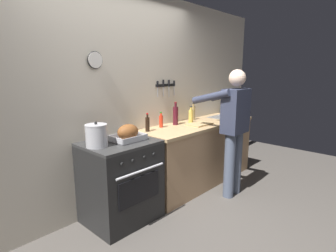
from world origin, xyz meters
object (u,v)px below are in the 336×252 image
object	(u,v)px
cutting_board	(199,124)
stock_pot	(96,135)
bottle_vinegar	(193,113)
stove	(121,181)
bottle_hot_sauce	(161,121)
roasting_pan	(128,133)
bottle_wine_red	(175,115)
bottle_cooking_oil	(191,116)
person_cook	(233,125)
bottle_soy_sauce	(147,124)

from	to	relation	value
cutting_board	stock_pot	bearing A→B (deg)	176.52
bottle_vinegar	stock_pot	bearing A→B (deg)	-173.47
stove	bottle_hot_sauce	xyz separation A→B (m)	(0.84, 0.19, 0.54)
roasting_pan	bottle_wine_red	size ratio (longest dim) A/B	1.10
cutting_board	bottle_cooking_oil	bearing A→B (deg)	79.50
stove	roasting_pan	world-z (taller)	roasting_pan
bottle_cooking_oil	bottle_vinegar	bearing A→B (deg)	30.13
person_cook	bottle_vinegar	size ratio (longest dim) A/B	6.31
stove	bottle_cooking_oil	bearing A→B (deg)	4.14
person_cook	bottle_vinegar	distance (m)	0.83
roasting_pan	bottle_hot_sauce	size ratio (longest dim) A/B	1.70
roasting_pan	stock_pot	distance (m)	0.36
bottle_vinegar	stove	bearing A→B (deg)	-171.82
cutting_board	bottle_hot_sauce	bearing A→B (deg)	150.92
stove	cutting_board	world-z (taller)	cutting_board
bottle_soy_sauce	bottle_wine_red	bearing A→B (deg)	2.56
stock_pot	bottle_vinegar	world-z (taller)	bottle_vinegar
person_cook	roasting_pan	xyz separation A→B (m)	(-1.29, 0.54, 0.03)
bottle_wine_red	bottle_hot_sauce	size ratio (longest dim) A/B	1.55
stove	bottle_cooking_oil	world-z (taller)	bottle_cooking_oil
stove	stock_pot	distance (m)	0.62
stove	bottle_vinegar	distance (m)	1.69
stove	roasting_pan	xyz separation A→B (m)	(0.10, -0.03, 0.53)
roasting_pan	cutting_board	world-z (taller)	roasting_pan
stock_pot	bottle_hot_sauce	xyz separation A→B (m)	(1.10, 0.18, -0.03)
stock_pot	bottle_wine_red	bearing A→B (deg)	6.40
roasting_pan	bottle_soy_sauce	bearing A→B (deg)	21.36
bottle_wine_red	bottle_cooking_oil	bearing A→B (deg)	-15.56
bottle_vinegar	bottle_hot_sauce	distance (m)	0.75
person_cook	roasting_pan	distance (m)	1.40
stove	bottle_cooking_oil	xyz separation A→B (m)	(1.36, 0.10, 0.55)
bottle_soy_sauce	bottle_wine_red	distance (m)	0.56
stock_pot	bottle_cooking_oil	world-z (taller)	stock_pot
roasting_pan	bottle_vinegar	xyz separation A→B (m)	(1.48, 0.26, 0.03)
roasting_pan	stock_pot	bearing A→B (deg)	172.46
stove	person_cook	bearing A→B (deg)	-22.45
stove	bottle_vinegar	world-z (taller)	bottle_vinegar
person_cook	roasting_pan	world-z (taller)	person_cook
bottle_wine_red	bottle_hot_sauce	bearing A→B (deg)	175.20
stove	stock_pot	xyz separation A→B (m)	(-0.26, 0.02, 0.56)
bottle_soy_sauce	roasting_pan	bearing A→B (deg)	-158.64
bottle_hot_sauce	stock_pot	bearing A→B (deg)	-170.92
bottle_hot_sauce	person_cook	bearing A→B (deg)	-54.10
stock_pot	bottle_wine_red	distance (m)	1.37
stove	cutting_board	size ratio (longest dim) A/B	2.50
person_cook	bottle_hot_sauce	distance (m)	0.95
stock_pot	bottle_vinegar	distance (m)	1.86
bottle_soy_sauce	cutting_board	bearing A→B (deg)	-16.10
bottle_hot_sauce	bottle_wine_red	bearing A→B (deg)	-4.80
bottle_wine_red	stock_pot	bearing A→B (deg)	-173.60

